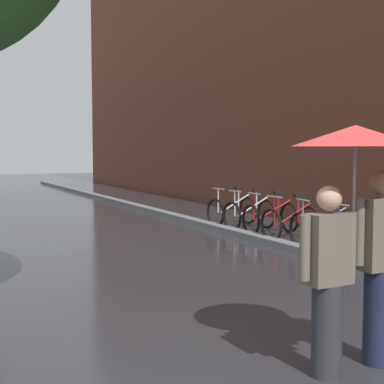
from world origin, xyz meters
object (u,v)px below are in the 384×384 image
parked_bicycle_1 (355,234)px  parked_bicycle_3 (291,222)px  parked_bicycle_6 (232,210)px  parked_bicycle_5 (250,214)px  couple_under_umbrella (355,211)px  parked_bicycle_0 (384,240)px  parked_bicycle_4 (270,218)px  parked_bicycle_2 (322,228)px

parked_bicycle_1 → parked_bicycle_3: (-0.10, 1.83, 0.00)m
parked_bicycle_3 → parked_bicycle_6: (0.07, 2.56, 0.00)m
parked_bicycle_5 → couple_under_umbrella: couple_under_umbrella is taller
parked_bicycle_0 → parked_bicycle_4: size_ratio=1.01×
parked_bicycle_0 → parked_bicycle_6: size_ratio=0.94×
parked_bicycle_3 → parked_bicycle_1: bearing=-86.9°
parked_bicycle_3 → parked_bicycle_5: (0.03, 1.68, 0.00)m
parked_bicycle_1 → parked_bicycle_4: bearing=90.5°
parked_bicycle_2 → parked_bicycle_4: same height
parked_bicycle_2 → parked_bicycle_5: 2.61m
parked_bicycle_2 → parked_bicycle_3: size_ratio=1.03×
parked_bicycle_1 → parked_bicycle_5: same height
parked_bicycle_4 → parked_bicycle_6: 1.70m
parked_bicycle_6 → couple_under_umbrella: size_ratio=0.55×
couple_under_umbrella → parked_bicycle_3: bearing=58.7°
parked_bicycle_5 → couple_under_umbrella: bearing=-115.6°
parked_bicycle_2 → parked_bicycle_1: bearing=-88.8°
parked_bicycle_6 → couple_under_umbrella: 9.44m
parked_bicycle_2 → parked_bicycle_6: (-0.01, 3.49, 0.00)m
parked_bicycle_5 → parked_bicycle_2: bearing=-89.0°
parked_bicycle_0 → parked_bicycle_1: same height
parked_bicycle_2 → parked_bicycle_5: (-0.05, 2.61, 0.00)m
parked_bicycle_0 → parked_bicycle_1: 0.76m
parked_bicycle_6 → parked_bicycle_2: bearing=-89.8°
parked_bicycle_4 → couple_under_umbrella: couple_under_umbrella is taller
parked_bicycle_6 → couple_under_umbrella: (-3.74, -8.61, 1.02)m
parked_bicycle_3 → parked_bicycle_4: bearing=85.1°
parked_bicycle_5 → parked_bicycle_0: bearing=-89.7°
parked_bicycle_1 → parked_bicycle_6: same height
parked_bicycle_0 → parked_bicycle_3: 2.59m
parked_bicycle_0 → couple_under_umbrella: couple_under_umbrella is taller
parked_bicycle_0 → couple_under_umbrella: size_ratio=0.52×
parked_bicycle_4 → parked_bicycle_6: size_ratio=0.93×
parked_bicycle_2 → couple_under_umbrella: couple_under_umbrella is taller
parked_bicycle_3 → parked_bicycle_2: bearing=-85.1°
parked_bicycle_0 → parked_bicycle_4: bearing=89.7°
parked_bicycle_5 → parked_bicycle_6: size_ratio=0.98×
parked_bicycle_1 → parked_bicycle_3: same height
parked_bicycle_3 → couple_under_umbrella: couple_under_umbrella is taller
parked_bicycle_0 → parked_bicycle_5: same height
couple_under_umbrella → parked_bicycle_5: bearing=64.4°
parked_bicycle_3 → parked_bicycle_5: same height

